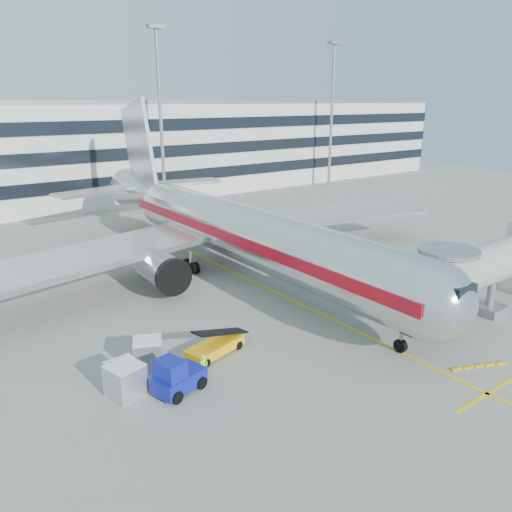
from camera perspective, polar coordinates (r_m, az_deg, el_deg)
ground at (r=39.07m, az=6.86°, el=-6.33°), size 180.00×180.00×0.00m
lead_in_line at (r=46.31m, az=-1.56°, el=-2.34°), size 0.25×70.00×0.01m
stop_bar at (r=31.57m, az=24.92°, el=-14.09°), size 6.00×0.25×0.01m
main_jet at (r=46.44m, az=-2.82°, el=3.17°), size 50.95×48.70×16.06m
jet_bridge at (r=42.65m, az=26.74°, el=-0.53°), size 17.80×4.50×7.00m
terminal at (r=87.78m, az=-20.08°, el=11.26°), size 150.00×24.25×15.60m
light_mast_centre at (r=75.38m, az=-10.92°, el=16.53°), size 2.40×1.20×25.45m
light_mast_east at (r=95.19m, az=8.68°, el=16.76°), size 2.40×1.20×25.45m
belt_loader at (r=32.52m, az=-4.69°, el=-10.23°), size 4.47×2.50×2.09m
baggage_tug at (r=28.79m, az=-9.09°, el=-13.54°), size 3.23×2.49×2.17m
cargo_container_left at (r=29.13m, az=-14.71°, el=-13.56°), size 2.13×2.13×1.86m
cargo_container_right at (r=29.60m, az=-14.90°, el=-13.18°), size 1.80×1.80×1.74m
cargo_container_front at (r=31.60m, az=-12.23°, el=-10.82°), size 2.25×2.25×1.81m
ramp_worker at (r=29.80m, az=-5.99°, el=-12.52°), size 0.70×0.56×1.65m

